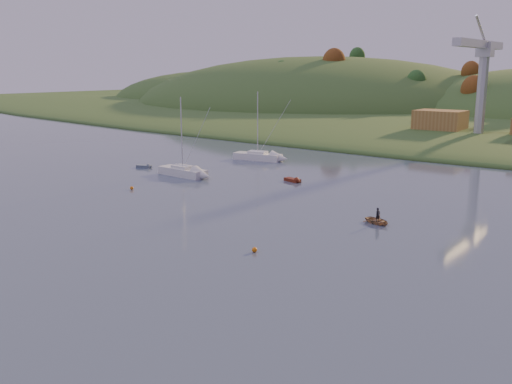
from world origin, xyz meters
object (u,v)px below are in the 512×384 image
Objects in this scene: sailboat_far at (183,171)px; red_tender at (295,181)px; canoe at (378,221)px; sailboat_near at (258,156)px; grey_dinghy at (147,167)px.

red_tender is (17.16, 6.86, -0.56)m from sailboat_far.
canoe is at bearing -8.10° from sailboat_far.
red_tender is at bearing 24.39° from sailboat_far.
sailboat_near is at bearing 157.46° from red_tender.
sailboat_near is 4.04× the size of grey_dinghy.
grey_dinghy is (-9.78, -18.71, -0.58)m from sailboat_near.
sailboat_far is 10.42m from grey_dinghy.
red_tender is at bearing -9.97° from grey_dinghy.
red_tender is at bearing -48.53° from sailboat_near.
sailboat_near reaches higher than canoe.
grey_dinghy is (-10.30, 1.49, -0.57)m from sailboat_far.
red_tender is (-20.60, 13.99, -0.10)m from canoe.
canoe is 48.81m from grey_dinghy.
canoe is 0.93× the size of red_tender.
sailboat_near is at bearing 41.35° from grey_dinghy.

